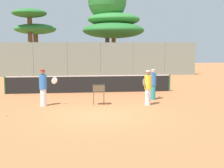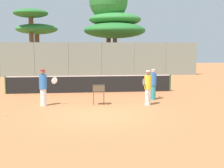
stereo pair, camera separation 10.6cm
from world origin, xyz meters
The scene contains 20 objects.
ground_plane centered at (0.00, 0.00, 0.00)m, with size 80.00×80.00×0.00m, color #C67242.
tennis_net centered at (0.00, 6.52, 0.56)m, with size 10.35×0.10×1.07m.
back_fence centered at (0.00, 17.63, 1.63)m, with size 22.62×0.08×3.26m.
tree_0 centered at (3.52, 22.31, 4.63)m, with size 6.90×6.90×5.51m.
tree_1 centered at (2.96, 23.54, 7.95)m, with size 4.43×4.43×10.25m.
tree_2 centered at (3.69, 23.40, 5.88)m, with size 6.01×6.01×6.70m.
tree_3 centered at (-5.59, 22.00, 6.04)m, with size 3.70×3.70×6.87m.
tree_4 centered at (-5.18, 23.49, 4.69)m, with size 4.67×4.67×5.40m.
player_white_outfit centered at (3.25, 3.50, 0.86)m, with size 0.40×0.87×1.65m.
player_red_cap centered at (2.59, 1.94, 0.89)m, with size 0.61×0.78×1.70m.
player_yellow_shirt centered at (-2.46, 2.37, 0.91)m, with size 0.92×0.36×1.76m.
ball_cart centered at (0.21, 2.30, 0.75)m, with size 0.56×0.41×0.99m.
tennis_ball_0 centered at (-0.25, 6.12, 0.03)m, with size 0.07×0.07×0.07m, color #D1E54C.
tennis_ball_1 centered at (-3.83, 0.39, 0.03)m, with size 0.07×0.07×0.07m, color #D1E54C.
tennis_ball_2 centered at (-2.20, 2.55, 0.03)m, with size 0.07×0.07×0.07m, color #D1E54C.
tennis_ball_3 centered at (3.20, 5.03, 0.03)m, with size 0.07×0.07×0.07m, color #D1E54C.
tennis_ball_4 centered at (-3.39, 5.21, 0.03)m, with size 0.07×0.07×0.07m, color #D1E54C.
tennis_ball_5 centered at (-0.84, 3.19, 0.03)m, with size 0.07×0.07×0.07m, color #D1E54C.
tennis_ball_6 centered at (-4.58, 5.64, 0.03)m, with size 0.07×0.07×0.07m, color #D1E54C.
parked_car centered at (3.05, 22.58, 0.66)m, with size 4.20×1.70×1.60m.
Camera 1 is at (-1.01, -12.79, 2.85)m, focal length 50.00 mm.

